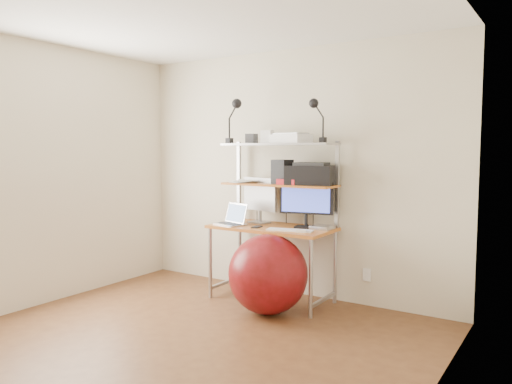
% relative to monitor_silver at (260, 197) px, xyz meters
% --- Properties ---
extents(room, '(3.60, 3.60, 3.60)m').
position_rel_monitor_silver_xyz_m(room, '(0.23, -1.58, 0.25)').
color(room, brown).
rests_on(room, ground).
extents(computer_desk, '(1.20, 0.60, 1.57)m').
position_rel_monitor_silver_xyz_m(computer_desk, '(0.23, -0.08, -0.05)').
color(computer_desk, '#C46C26').
rests_on(computer_desk, ground).
extents(desktop, '(1.20, 0.60, 0.00)m').
position_rel_monitor_silver_xyz_m(desktop, '(0.23, -0.14, -0.26)').
color(desktop, '#C46C26').
rests_on(desktop, computer_desk).
extents(mid_shelf, '(1.18, 0.34, 0.00)m').
position_rel_monitor_silver_xyz_m(mid_shelf, '(0.23, -0.01, 0.15)').
color(mid_shelf, '#C46C26').
rests_on(mid_shelf, computer_desk).
extents(top_shelf, '(1.18, 0.34, 0.00)m').
position_rel_monitor_silver_xyz_m(top_shelf, '(0.23, -0.01, 0.55)').
color(top_shelf, '#A3A3A7').
rests_on(top_shelf, computer_desk).
extents(floor, '(3.60, 3.60, 0.00)m').
position_rel_monitor_silver_xyz_m(floor, '(0.23, -1.58, -1.00)').
color(floor, brown).
rests_on(floor, ground).
extents(wall_outlet, '(0.08, 0.01, 0.12)m').
position_rel_monitor_silver_xyz_m(wall_outlet, '(1.08, 0.20, -0.70)').
color(wall_outlet, white).
rests_on(wall_outlet, room).
extents(monitor_silver, '(0.44, 0.20, 0.49)m').
position_rel_monitor_silver_xyz_m(monitor_silver, '(0.00, 0.00, 0.00)').
color(monitor_silver, '#A7A8AC').
rests_on(monitor_silver, desktop).
extents(monitor_black, '(0.52, 0.19, 0.52)m').
position_rel_monitor_silver_xyz_m(monitor_black, '(0.54, -0.03, -0.00)').
color(monitor_black, black).
rests_on(monitor_black, desktop).
extents(laptop, '(0.36, 0.32, 0.27)m').
position_rel_monitor_silver_xyz_m(laptop, '(-0.16, -0.26, -0.22)').
color(laptop, '#BBBBBF').
rests_on(laptop, desktop).
extents(keyboard, '(0.44, 0.21, 0.01)m').
position_rel_monitor_silver_xyz_m(keyboard, '(0.51, -0.28, -0.26)').
color(keyboard, white).
rests_on(keyboard, desktop).
extents(mouse, '(0.11, 0.08, 0.03)m').
position_rel_monitor_silver_xyz_m(mouse, '(0.64, -0.30, -0.25)').
color(mouse, white).
rests_on(mouse, desktop).
extents(mac_mini, '(0.19, 0.19, 0.04)m').
position_rel_monitor_silver_xyz_m(mac_mini, '(0.72, -0.04, -0.25)').
color(mac_mini, '#BBBBBF').
rests_on(mac_mini, desktop).
extents(phone, '(0.08, 0.13, 0.01)m').
position_rel_monitor_silver_xyz_m(phone, '(0.14, -0.28, -0.26)').
color(phone, black).
rests_on(phone, desktop).
extents(printer, '(0.49, 0.37, 0.21)m').
position_rel_monitor_silver_xyz_m(printer, '(0.56, 0.03, 0.25)').
color(printer, black).
rests_on(printer, mid_shelf).
extents(nas_cube, '(0.18, 0.18, 0.24)m').
position_rel_monitor_silver_xyz_m(nas_cube, '(0.28, -0.03, 0.27)').
color(nas_cube, black).
rests_on(nas_cube, mid_shelf).
extents(red_box, '(0.20, 0.14, 0.05)m').
position_rel_monitor_silver_xyz_m(red_box, '(0.37, -0.08, 0.17)').
color(red_box, red).
rests_on(red_box, mid_shelf).
extents(scanner, '(0.41, 0.31, 0.10)m').
position_rel_monitor_silver_xyz_m(scanner, '(0.36, -0.00, 0.59)').
color(scanner, white).
rests_on(scanner, top_shelf).
extents(box_white, '(0.12, 0.10, 0.13)m').
position_rel_monitor_silver_xyz_m(box_white, '(0.09, -0.01, 0.61)').
color(box_white, white).
rests_on(box_white, top_shelf).
extents(box_grey, '(0.10, 0.10, 0.10)m').
position_rel_monitor_silver_xyz_m(box_grey, '(-0.10, -0.01, 0.59)').
color(box_grey, '#2E2E30').
rests_on(box_grey, top_shelf).
extents(clip_lamp_left, '(0.18, 0.10, 0.45)m').
position_rel_monitor_silver_xyz_m(clip_lamp_left, '(-0.23, -0.10, 0.87)').
color(clip_lamp_left, black).
rests_on(clip_lamp_left, top_shelf).
extents(clip_lamp_right, '(0.16, 0.09, 0.41)m').
position_rel_monitor_silver_xyz_m(clip_lamp_right, '(0.65, -0.05, 0.85)').
color(clip_lamp_right, black).
rests_on(clip_lamp_right, top_shelf).
extents(exercise_ball, '(0.72, 0.72, 0.72)m').
position_rel_monitor_silver_xyz_m(exercise_ball, '(0.40, -0.50, -0.64)').
color(exercise_ball, maroon).
rests_on(exercise_ball, floor).
extents(paper_stack, '(0.40, 0.42, 0.02)m').
position_rel_monitor_silver_xyz_m(paper_stack, '(-0.16, -0.01, 0.16)').
color(paper_stack, white).
rests_on(paper_stack, mid_shelf).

